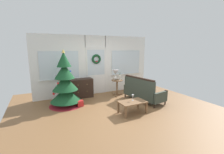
% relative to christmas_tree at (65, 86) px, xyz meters
% --- Properties ---
extents(ground_plane, '(6.76, 6.76, 0.00)m').
position_rel_christmas_tree_xyz_m(ground_plane, '(1.50, -1.11, -0.73)').
color(ground_plane, brown).
extents(back_wall_with_door, '(5.20, 0.19, 2.55)m').
position_rel_christmas_tree_xyz_m(back_wall_with_door, '(1.50, 0.97, 0.55)').
color(back_wall_with_door, white).
rests_on(back_wall_with_door, ground).
extents(christmas_tree, '(1.17, 1.17, 1.98)m').
position_rel_christmas_tree_xyz_m(christmas_tree, '(0.00, 0.00, 0.00)').
color(christmas_tree, '#4C331E').
rests_on(christmas_tree, ground).
extents(dresser_cabinet, '(0.91, 0.47, 0.78)m').
position_rel_christmas_tree_xyz_m(dresser_cabinet, '(0.76, 0.68, -0.34)').
color(dresser_cabinet, black).
rests_on(dresser_cabinet, ground).
extents(settee_sofa, '(0.96, 1.74, 0.96)m').
position_rel_christmas_tree_xyz_m(settee_sofa, '(2.71, -0.81, -0.35)').
color(settee_sofa, black).
rests_on(settee_sofa, ground).
extents(side_table, '(0.50, 0.48, 0.68)m').
position_rel_christmas_tree_xyz_m(side_table, '(2.20, 0.27, -0.25)').
color(side_table, brown).
rests_on(side_table, ground).
extents(table_lamp, '(0.28, 0.28, 0.44)m').
position_rel_christmas_tree_xyz_m(table_lamp, '(2.14, 0.31, 0.23)').
color(table_lamp, silver).
rests_on(table_lamp, side_table).
extents(flower_vase, '(0.11, 0.10, 0.35)m').
position_rel_christmas_tree_xyz_m(flower_vase, '(2.30, 0.21, 0.07)').
color(flower_vase, beige).
rests_on(flower_vase, side_table).
extents(coffee_table, '(0.85, 0.54, 0.39)m').
position_rel_christmas_tree_xyz_m(coffee_table, '(1.76, -1.60, -0.40)').
color(coffee_table, brown).
rests_on(coffee_table, ground).
extents(wine_glass, '(0.08, 0.08, 0.20)m').
position_rel_christmas_tree_xyz_m(wine_glass, '(1.81, -1.53, -0.20)').
color(wine_glass, silver).
rests_on(wine_glass, coffee_table).
extents(gift_box, '(0.20, 0.18, 0.20)m').
position_rel_christmas_tree_xyz_m(gift_box, '(0.43, -0.30, -0.63)').
color(gift_box, red).
rests_on(gift_box, ground).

